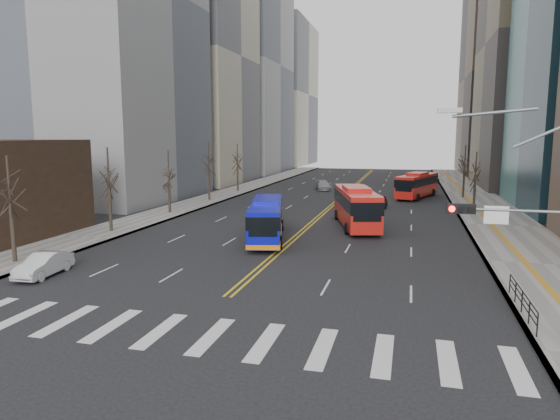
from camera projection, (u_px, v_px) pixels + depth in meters
name	position (u px, v px, depth m)	size (l,w,h in m)	color
ground	(185.00, 333.00, 21.23)	(220.00, 220.00, 0.00)	black
sidewalk_right	(482.00, 205.00, 59.90)	(7.00, 130.00, 0.15)	gray
sidewalk_left	(217.00, 197.00, 68.41)	(5.00, 130.00, 0.15)	gray
crosswalk	(185.00, 333.00, 21.23)	(26.70, 4.00, 0.01)	silver
centerline	(347.00, 193.00, 73.86)	(0.55, 100.00, 0.01)	gold
office_towers	(360.00, 41.00, 83.22)	(83.00, 134.00, 58.00)	gray
signal_mast	(537.00, 228.00, 18.98)	(5.37, 0.37, 9.39)	slate
pedestrian_railing	(522.00, 298.00, 23.27)	(0.06, 6.06, 1.02)	black
street_trees	(260.00, 167.00, 55.37)	(35.20, 47.20, 7.60)	#2C231B
blue_bus	(266.00, 218.00, 40.45)	(5.05, 11.65, 3.34)	#0C10BA
red_bus_near	(356.00, 204.00, 45.93)	(5.67, 12.10, 3.73)	red
red_bus_far	(417.00, 184.00, 67.25)	(5.81, 11.11, 3.45)	red
car_white	(44.00, 265.00, 29.89)	(1.46, 4.18, 1.38)	silver
car_dark_mid	(380.00, 201.00, 58.68)	(1.70, 4.23, 1.44)	black
car_silver	(323.00, 185.00, 77.34)	(2.02, 4.98, 1.44)	gray
car_dark_far	(430.00, 179.00, 90.03)	(2.03, 4.40, 1.22)	black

